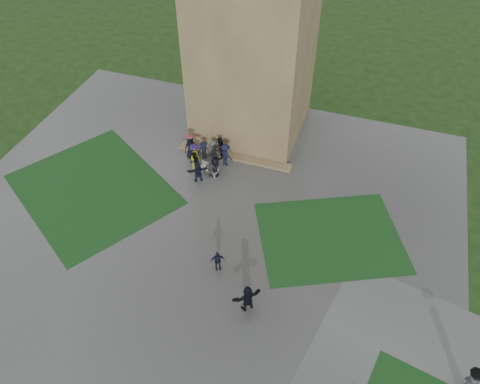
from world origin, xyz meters
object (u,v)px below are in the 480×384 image
(pedestrian_path, at_px, (471,383))
(tower, at_px, (254,21))
(bench, at_px, (209,169))
(pedestrian_mid, at_px, (217,261))
(pedestrian_near, at_px, (248,298))

(pedestrian_path, bearing_deg, tower, 133.00)
(bench, bearing_deg, pedestrian_mid, -53.57)
(pedestrian_mid, relative_size, pedestrian_near, 0.80)
(bench, height_order, pedestrian_near, pedestrian_near)
(bench, distance_m, pedestrian_mid, 8.74)
(tower, bearing_deg, pedestrian_near, -73.25)
(pedestrian_near, relative_size, pedestrian_path, 0.83)
(pedestrian_mid, distance_m, pedestrian_path, 14.59)
(bench, distance_m, pedestrian_path, 21.08)
(pedestrian_mid, xyz_separation_m, pedestrian_near, (2.57, -2.04, 0.19))
(pedestrian_near, bearing_deg, tower, -115.93)
(pedestrian_mid, bearing_deg, pedestrian_path, -43.10)
(pedestrian_near, distance_m, pedestrian_path, 11.71)
(bench, distance_m, pedestrian_near, 11.76)
(tower, height_order, pedestrian_path, tower)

